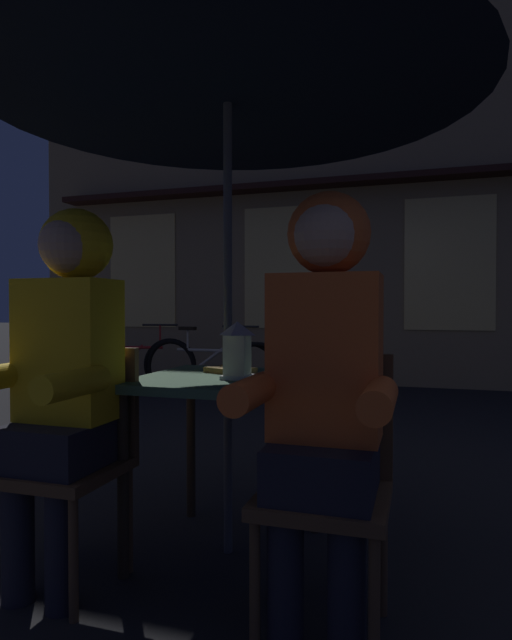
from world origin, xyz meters
name	(u,v)px	position (x,y,z in m)	size (l,w,h in m)	color
ground_plane	(228,552)	(0.00, 0.00, 0.00)	(60.00, 60.00, 0.00)	black
cafe_table	(228,401)	(0.00, 0.00, 0.64)	(0.72, 0.72, 0.74)	#42664C
patio_umbrella	(228,57)	(0.00, 0.00, 2.06)	(2.10, 2.10, 2.31)	#4C4C51
lantern	(237,349)	(0.06, -0.07, 0.86)	(0.11, 0.11, 0.23)	white
chair_left	(75,449)	(-0.48, -0.37, 0.49)	(0.40, 0.40, 0.87)	#513823
chair_right	(327,473)	(0.48, -0.37, 0.49)	(0.40, 0.40, 0.87)	#513823
person_left_hooded	(64,356)	(-0.48, -0.43, 0.85)	(0.45, 0.56, 1.40)	black
person_right_hooded	(324,365)	(0.48, -0.43, 0.85)	(0.45, 0.56, 1.40)	black
shopfront_building	(364,160)	(0.01, 5.40, 3.09)	(10.00, 0.93, 6.20)	#937A56
bicycle_nearest	(129,363)	(-2.69, 3.70, 0.35)	(1.65, 0.44, 0.84)	black
bicycle_second	(209,368)	(-1.55, 3.54, 0.35)	(1.68, 0.17, 0.84)	black
bicycle_third	(303,371)	(-0.44, 3.53, 0.35)	(1.67, 0.27, 0.84)	black
book	(230,370)	(-0.03, 0.12, 0.75)	(0.20, 0.14, 0.02)	olive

